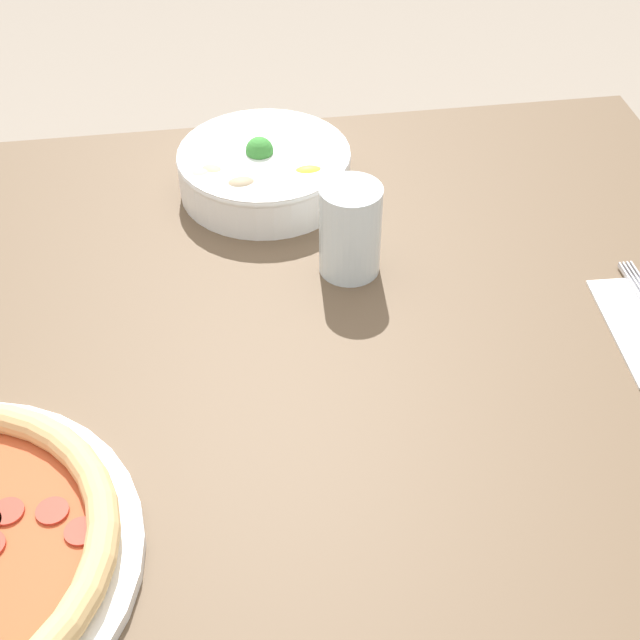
# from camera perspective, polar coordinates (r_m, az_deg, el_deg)

# --- Properties ---
(dining_table) EXTENTS (1.34, 0.85, 0.74)m
(dining_table) POSITION_cam_1_polar(r_m,az_deg,el_deg) (0.94, -11.47, -7.10)
(dining_table) COLOR brown
(dining_table) RESTS_ON ground_plane
(bowl) EXTENTS (0.20, 0.20, 0.07)m
(bowl) POSITION_cam_1_polar(r_m,az_deg,el_deg) (1.05, -3.59, 9.70)
(bowl) COLOR white
(bowl) RESTS_ON dining_table
(glass) EXTENTS (0.06, 0.06, 0.10)m
(glass) POSITION_cam_1_polar(r_m,az_deg,el_deg) (0.92, 1.94, 5.78)
(glass) COLOR silver
(glass) RESTS_ON dining_table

